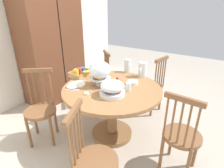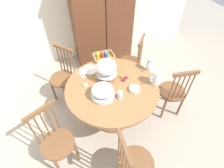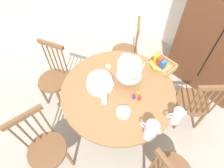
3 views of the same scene
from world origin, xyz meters
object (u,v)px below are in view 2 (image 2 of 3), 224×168
at_px(dining_table, 112,96).
at_px(windsor_chair_by_cabinet, 172,92).
at_px(wooden_armoire, 101,16).
at_px(cereal_bowl, 134,89).
at_px(windsor_chair_far_side, 63,78).
at_px(china_plate_large, 90,70).
at_px(pastry_stand_with_dome, 106,68).
at_px(windsor_chair_facing_door, 131,63).
at_px(windsor_chair_near_window, 134,164).
at_px(orange_juice_pitcher, 150,65).
at_px(drinking_glass, 120,95).
at_px(cereal_basket, 104,57).
at_px(china_plate_small, 84,71).
at_px(butter_dish, 86,85).
at_px(windsor_chair_host_seat, 57,142).
at_px(fruit_platter_covered, 103,92).
at_px(milk_pitcher, 156,78).

xyz_separation_m(dining_table, windsor_chair_by_cabinet, (0.91, -0.17, -0.09)).
xyz_separation_m(wooden_armoire, windsor_chair_by_cabinet, (0.54, -1.76, -0.53)).
bearing_deg(dining_table, cereal_bowl, -32.82).
xyz_separation_m(windsor_chair_far_side, china_plate_large, (0.40, -0.29, 0.29)).
height_order(wooden_armoire, pastry_stand_with_dome, wooden_armoire).
xyz_separation_m(wooden_armoire, windsor_chair_facing_door, (0.25, -0.89, -0.53)).
xyz_separation_m(windsor_chair_near_window, orange_juice_pitcher, (0.72, 1.07, 0.38)).
relative_size(wooden_armoire, windsor_chair_by_cabinet, 2.01).
bearing_deg(drinking_glass, pastry_stand_with_dome, 96.31).
distance_m(cereal_basket, china_plate_large, 0.33).
relative_size(cereal_basket, china_plate_small, 2.11).
height_order(wooden_armoire, butter_dish, wooden_armoire).
bearing_deg(wooden_armoire, china_plate_small, -119.01).
bearing_deg(windsor_chair_far_side, dining_table, -51.08).
xyz_separation_m(windsor_chair_facing_door, cereal_basket, (-0.53, -0.09, 0.33)).
distance_m(wooden_armoire, cereal_basket, 1.04).
distance_m(dining_table, windsor_chair_host_seat, 0.93).
distance_m(windsor_chair_near_window, orange_juice_pitcher, 1.35).
bearing_deg(windsor_chair_far_side, butter_dish, -66.07).
bearing_deg(windsor_chair_near_window, cereal_basket, 83.67).
relative_size(wooden_armoire, pastry_stand_with_dome, 5.70).
relative_size(orange_juice_pitcher, drinking_glass, 1.79).
height_order(windsor_chair_facing_door, china_plate_small, windsor_chair_facing_door).
distance_m(wooden_armoire, windsor_chair_near_window, 2.61).
height_order(windsor_chair_host_seat, china_plate_small, windsor_chair_host_seat).
distance_m(wooden_armoire, cereal_bowl, 1.77).
xyz_separation_m(windsor_chair_by_cabinet, china_plate_small, (-1.19, 0.59, 0.30)).
bearing_deg(cereal_basket, windsor_chair_facing_door, 9.46).
bearing_deg(windsor_chair_facing_door, fruit_platter_covered, -134.10).
xyz_separation_m(pastry_stand_with_dome, china_plate_small, (-0.26, 0.24, -0.18)).
height_order(wooden_armoire, fruit_platter_covered, wooden_armoire).
bearing_deg(windsor_chair_facing_door, drinking_glass, -122.92).
bearing_deg(milk_pitcher, cereal_basket, 122.96).
distance_m(windsor_chair_by_cabinet, pastry_stand_with_dome, 1.10).
height_order(wooden_armoire, china_plate_small, wooden_armoire).
bearing_deg(pastry_stand_with_dome, windsor_chair_near_window, -93.59).
distance_m(pastry_stand_with_dome, cereal_bowl, 0.46).
bearing_deg(fruit_platter_covered, orange_juice_pitcher, 18.10).
xyz_separation_m(windsor_chair_near_window, pastry_stand_with_dome, (0.07, 1.10, 0.48)).
bearing_deg(windsor_chair_by_cabinet, fruit_platter_covered, 177.23).
distance_m(windsor_chair_host_seat, milk_pitcher, 1.49).
height_order(windsor_chair_facing_door, fruit_platter_covered, windsor_chair_facing_door).
relative_size(windsor_chair_host_seat, china_plate_small, 6.50).
relative_size(cereal_bowl, drinking_glass, 1.27).
xyz_separation_m(windsor_chair_facing_door, windsor_chair_far_side, (-1.20, 0.03, 0.00)).
distance_m(windsor_chair_facing_door, orange_juice_pitcher, 0.67).
bearing_deg(drinking_glass, fruit_platter_covered, 152.34).
relative_size(windsor_chair_facing_door, fruit_platter_covered, 3.25).
distance_m(orange_juice_pitcher, china_plate_large, 0.88).
height_order(windsor_chair_by_cabinet, china_plate_small, windsor_chair_by_cabinet).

